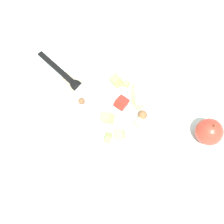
{
  "coord_description": "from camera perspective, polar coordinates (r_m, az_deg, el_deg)",
  "views": [
    {
      "loc": [
        -0.2,
        0.3,
        0.8
      ],
      "look_at": [
        -0.01,
        -0.01,
        0.05
      ],
      "focal_mm": 45.94,
      "sensor_mm": 36.0,
      "label": 1
    }
  ],
  "objects": [
    {
      "name": "serving_spoon",
      "position": [
        0.95,
        -8.81,
        6.75
      ],
      "size": [
        0.22,
        0.07,
        0.01
      ],
      "color": "black",
      "rests_on": "placemat"
    },
    {
      "name": "ground_plane",
      "position": [
        0.88,
        -0.64,
        -1.55
      ],
      "size": [
        2.4,
        2.4,
        0.0
      ],
      "primitive_type": "plane",
      "color": "silver"
    },
    {
      "name": "salad_bowl",
      "position": [
        0.84,
        0.12,
        -0.16
      ],
      "size": [
        0.26,
        0.26,
        0.1
      ],
      "color": "white",
      "rests_on": "placemat"
    },
    {
      "name": "placemat",
      "position": [
        0.87,
        -0.65,
        -1.47
      ],
      "size": [
        0.43,
        0.36,
        0.01
      ],
      "primitive_type": "cube",
      "color": "tan",
      "rests_on": "ground_plane"
    },
    {
      "name": "whole_apple",
      "position": [
        0.86,
        18.78,
        -3.77
      ],
      "size": [
        0.08,
        0.08,
        0.09
      ],
      "color": "#BC3828",
      "rests_on": "ground_plane"
    }
  ]
}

